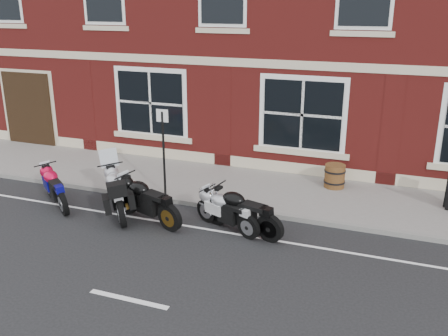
{
  "coord_description": "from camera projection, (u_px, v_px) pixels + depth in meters",
  "views": [
    {
      "loc": [
        4.36,
        -9.72,
        5.18
      ],
      "look_at": [
        0.14,
        1.6,
        1.08
      ],
      "focal_mm": 40.0,
      "sensor_mm": 36.0,
      "label": 1
    }
  ],
  "objects": [
    {
      "name": "moto_touring_silver",
      "position": [
        118.0,
        190.0,
        12.57
      ],
      "size": [
        1.52,
        1.92,
        1.52
      ],
      "rotation": [
        0.0,
        0.0,
        0.66
      ],
      "color": "black",
      "rests_on": "ground"
    },
    {
      "name": "moto_sport_red",
      "position": [
        56.0,
        186.0,
        13.08
      ],
      "size": [
        1.7,
        1.38,
        0.93
      ],
      "rotation": [
        0.0,
        0.0,
        0.9
      ],
      "color": "black",
      "rests_on": "ground"
    },
    {
      "name": "kerb",
      "position": [
        217.0,
        207.0,
        12.97
      ],
      "size": [
        30.0,
        0.16,
        0.12
      ],
      "primitive_type": "cube",
      "color": "slate",
      "rests_on": "ground"
    },
    {
      "name": "parking_sign",
      "position": [
        163.0,
        146.0,
        13.18
      ],
      "size": [
        0.34,
        0.06,
        2.37
      ],
      "rotation": [
        0.0,
        0.0,
        0.0
      ],
      "color": "black",
      "rests_on": "sidewalk"
    },
    {
      "name": "moto_naked_black",
      "position": [
        241.0,
        209.0,
        11.53
      ],
      "size": [
        2.13,
        0.75,
        0.98
      ],
      "rotation": [
        0.0,
        0.0,
        1.28
      ],
      "color": "black",
      "rests_on": "ground"
    },
    {
      "name": "barrel_planter",
      "position": [
        335.0,
        176.0,
        14.06
      ],
      "size": [
        0.6,
        0.6,
        0.66
      ],
      "color": "#422511",
      "rests_on": "sidewalk"
    },
    {
      "name": "moto_sport_black",
      "position": [
        147.0,
        199.0,
        12.11
      ],
      "size": [
        2.17,
        0.9,
        1.02
      ],
      "rotation": [
        0.0,
        0.0,
        1.22
      ],
      "color": "black",
      "rests_on": "ground"
    },
    {
      "name": "ground",
      "position": [
        195.0,
        231.0,
        11.73
      ],
      "size": [
        80.0,
        80.0,
        0.0
      ],
      "primitive_type": "plane",
      "color": "black",
      "rests_on": "ground"
    },
    {
      "name": "sidewalk",
      "position": [
        237.0,
        186.0,
        14.37
      ],
      "size": [
        30.0,
        3.0,
        0.12
      ],
      "primitive_type": "cube",
      "color": "slate",
      "rests_on": "ground"
    },
    {
      "name": "moto_sport_silver",
      "position": [
        227.0,
        210.0,
        11.69
      ],
      "size": [
        1.82,
        0.86,
        0.86
      ],
      "rotation": [
        0.0,
        0.0,
        1.17
      ],
      "color": "black",
      "rests_on": "ground"
    }
  ]
}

